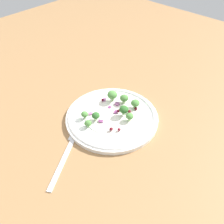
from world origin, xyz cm
name	(u,v)px	position (x,y,z in cm)	size (l,w,h in cm)	color
ground_plane	(103,118)	(0.00, 0.00, -1.00)	(180.00, 180.00, 2.00)	olive
plate	(112,117)	(2.85, 0.66, 0.86)	(26.03, 26.03, 1.70)	white
dressing_pool	(112,116)	(2.85, 0.66, 1.30)	(15.10, 15.10, 0.20)	white
broccoli_floret_0	(130,116)	(7.72, 2.45, 2.93)	(2.14, 2.14, 2.16)	#9EC684
broccoli_floret_1	(88,123)	(1.05, -6.82, 2.46)	(1.95, 1.95, 1.98)	#8EB77A
broccoli_floret_2	(124,98)	(1.69, 7.17, 3.13)	(2.52, 2.52, 2.55)	#8EB77A
broccoli_floret_3	(124,110)	(5.21, 2.90, 3.56)	(2.61, 2.61, 2.64)	#8EB77A
broccoli_floret_4	(85,114)	(-2.04, -5.19, 2.70)	(1.96, 1.96, 1.98)	#8EB77A
broccoli_floret_5	(112,95)	(-1.51, 5.48, 3.59)	(2.95, 2.95, 2.99)	#8EB77A
broccoli_floret_6	(135,103)	(5.53, 7.61, 3.12)	(2.55, 2.55, 2.59)	#9EC684
broccoli_floret_7	(96,116)	(0.84, -3.68, 3.00)	(2.21, 2.21, 2.24)	#9EC684
cranberry_0	(111,129)	(6.76, -3.89, 2.07)	(0.94, 0.94, 0.94)	maroon
cranberry_1	(129,111)	(5.78, 4.71, 2.01)	(0.87, 0.87, 0.87)	maroon
cranberry_2	(119,111)	(3.40, 2.79, 2.08)	(0.86, 0.86, 0.86)	#4C0A14
cranberry_3	(119,130)	(8.31, -2.51, 1.95)	(0.81, 0.81, 0.81)	maroon
cranberry_4	(136,109)	(6.27, 7.10, 1.84)	(0.89, 0.89, 0.89)	#4C0A14
cranberry_5	(103,100)	(-3.49, 3.34, 1.93)	(0.76, 0.76, 0.76)	#4C0A14
onion_bit_0	(104,100)	(-3.45, 4.06, 1.63)	(0.87, 1.23, 0.46)	#A35B93
onion_bit_1	(116,112)	(2.79, 2.33, 1.58)	(0.92, 1.29, 0.33)	#843D75
onion_bit_2	(109,107)	(-0.35, 2.74, 1.41)	(0.85, 0.91, 0.39)	#843D75
onion_bit_3	(101,121)	(2.35, -3.34, 1.68)	(1.24, 0.86, 0.36)	#843D75
onion_bit_4	(90,114)	(-1.93, -3.13, 1.59)	(0.95, 0.96, 0.44)	#A35B93
onion_bit_5	(117,104)	(0.75, 5.17, 1.73)	(1.29, 1.19, 0.46)	#A35B93
fork	(66,154)	(3.18, -16.36, 0.25)	(10.84, 17.02, 0.50)	silver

